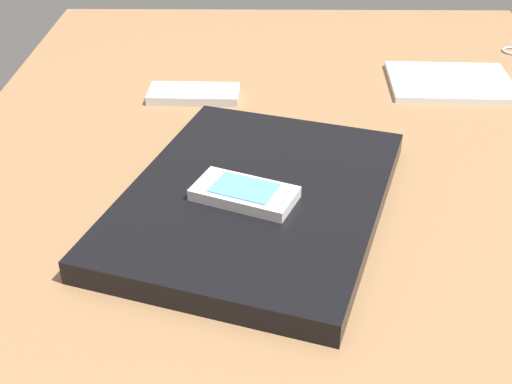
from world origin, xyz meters
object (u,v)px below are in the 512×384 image
at_px(laptop_closed, 256,199).
at_px(cell_phone_on_desk, 194,94).
at_px(cell_phone_on_laptop, 244,193).
at_px(key_ring, 512,51).
at_px(notepad, 450,82).

height_order(laptop_closed, cell_phone_on_desk, laptop_closed).
bearing_deg(cell_phone_on_laptop, key_ring, 138.63).
distance_m(cell_phone_on_laptop, cell_phone_on_desk, 0.29).
distance_m(laptop_closed, cell_phone_on_laptop, 0.03).
bearing_deg(notepad, cell_phone_on_laptop, -37.90).
xyz_separation_m(cell_phone_on_desk, key_ring, (-0.17, 0.48, -0.00)).
distance_m(cell_phone_on_laptop, notepad, 0.43).
bearing_deg(cell_phone_on_desk, key_ring, 110.12).
distance_m(notepad, key_ring, 0.18).
height_order(notepad, key_ring, notepad).
bearing_deg(laptop_closed, key_ring, 156.16).
xyz_separation_m(cell_phone_on_laptop, notepad, (-0.33, 0.28, -0.03)).
bearing_deg(cell_phone_on_laptop, notepad, 139.93).
xyz_separation_m(laptop_closed, cell_phone_on_desk, (-0.26, -0.09, -0.01)).
relative_size(laptop_closed, cell_phone_on_laptop, 2.97).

